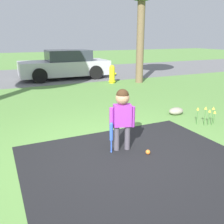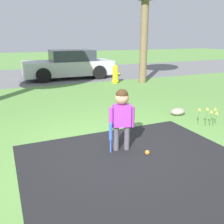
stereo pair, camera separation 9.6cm
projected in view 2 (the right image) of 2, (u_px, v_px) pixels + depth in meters
ground_plane at (118, 153)px, 4.19m from camera, size 60.00×60.00×0.00m
street_strip at (37, 75)px, 12.55m from camera, size 40.00×6.00×0.01m
child at (122, 111)px, 4.11m from camera, size 0.42×0.23×1.07m
baseball_bat at (111, 133)px, 4.11m from camera, size 0.06×0.06×0.54m
sports_ball at (147, 152)px, 4.12m from camera, size 0.08×0.08×0.08m
fire_hydrant at (115, 74)px, 10.41m from camera, size 0.33×0.29×0.75m
parked_car at (69, 65)px, 11.59m from camera, size 4.06×1.96×1.29m
flower_bed at (210, 112)px, 5.39m from camera, size 0.45×0.25×0.43m
edging_rock at (178, 111)px, 6.20m from camera, size 0.39×0.27×0.18m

